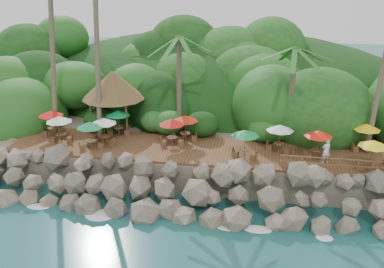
# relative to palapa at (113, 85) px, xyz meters

# --- Properties ---
(ground) EXTENTS (140.00, 140.00, 0.00)m
(ground) POSITION_rel_palapa_xyz_m (6.73, -9.33, -5.79)
(ground) COLOR #19514F
(ground) RESTS_ON ground
(land_base) EXTENTS (32.00, 25.20, 2.10)m
(land_base) POSITION_rel_palapa_xyz_m (6.73, 6.67, -4.74)
(land_base) COLOR gray
(land_base) RESTS_ON ground
(jungle_hill) EXTENTS (44.80, 28.00, 15.40)m
(jungle_hill) POSITION_rel_palapa_xyz_m (6.73, 14.17, -5.79)
(jungle_hill) COLOR #143811
(jungle_hill) RESTS_ON ground
(seawall) EXTENTS (29.00, 4.00, 2.30)m
(seawall) POSITION_rel_palapa_xyz_m (6.73, -7.33, -4.64)
(seawall) COLOR gray
(seawall) RESTS_ON ground
(terrace) EXTENTS (26.00, 5.00, 0.20)m
(terrace) POSITION_rel_palapa_xyz_m (6.73, -3.33, -3.59)
(terrace) COLOR brown
(terrace) RESTS_ON land_base
(jungle_foliage) EXTENTS (44.00, 16.00, 12.00)m
(jungle_foliage) POSITION_rel_palapa_xyz_m (6.73, 5.67, -5.79)
(jungle_foliage) COLOR #143811
(jungle_foliage) RESTS_ON ground
(foam_line) EXTENTS (25.20, 0.80, 0.06)m
(foam_line) POSITION_rel_palapa_xyz_m (6.73, -9.03, -5.76)
(foam_line) COLOR white
(foam_line) RESTS_ON ground
(palapa) EXTENTS (4.87, 4.87, 4.60)m
(palapa) POSITION_rel_palapa_xyz_m (0.00, 0.00, 0.00)
(palapa) COLOR brown
(palapa) RESTS_ON ground
(dining_clusters) EXTENTS (24.42, 5.05, 2.02)m
(dining_clusters) POSITION_rel_palapa_xyz_m (6.73, -3.30, -1.81)
(dining_clusters) COLOR brown
(dining_clusters) RESTS_ON terrace
(railing) EXTENTS (7.20, 0.10, 1.00)m
(railing) POSITION_rel_palapa_xyz_m (16.32, -5.68, -2.88)
(railing) COLOR brown
(railing) RESTS_ON terrace
(waiter) EXTENTS (0.72, 0.62, 1.67)m
(waiter) POSITION_rel_palapa_xyz_m (15.68, -4.24, -2.65)
(waiter) COLOR white
(waiter) RESTS_ON terrace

